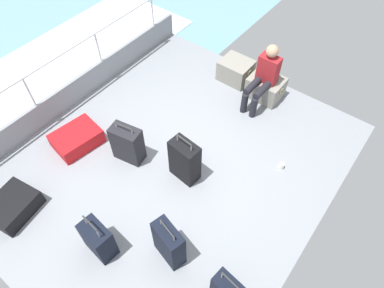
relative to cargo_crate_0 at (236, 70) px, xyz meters
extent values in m
cube|color=gray|center=(0.30, -2.19, -0.23)|extent=(4.40, 5.20, 0.06)
cube|color=gray|center=(-1.87, -2.19, 0.03)|extent=(0.06, 5.20, 0.45)
cylinder|color=silver|center=(-1.87, -2.88, 0.30)|extent=(0.04, 0.04, 1.00)
cylinder|color=silver|center=(-1.87, -1.50, 0.30)|extent=(0.04, 0.04, 1.00)
cylinder|color=silver|center=(-1.87, -0.11, 0.30)|extent=(0.04, 0.04, 1.00)
cylinder|color=silver|center=(-1.87, -2.19, 0.80)|extent=(0.04, 4.16, 0.04)
cube|color=white|center=(-3.30, -2.19, -0.54)|extent=(2.40, 7.28, 0.01)
cube|color=gray|center=(0.00, 0.00, 0.00)|extent=(0.55, 0.48, 0.39)
torus|color=tan|center=(-0.28, 0.00, 0.08)|extent=(0.02, 0.12, 0.12)
torus|color=tan|center=(0.28, 0.00, 0.08)|extent=(0.02, 0.12, 0.12)
cube|color=gray|center=(0.66, -0.06, 0.00)|extent=(0.58, 0.47, 0.38)
torus|color=tan|center=(0.36, -0.06, 0.07)|extent=(0.02, 0.12, 0.12)
torus|color=tan|center=(0.96, -0.06, 0.07)|extent=(0.02, 0.12, 0.12)
cube|color=maroon|center=(0.66, -0.11, 0.43)|extent=(0.34, 0.20, 0.48)
sphere|color=tan|center=(0.66, -0.11, 0.79)|extent=(0.20, 0.20, 0.20)
cylinder|color=black|center=(0.75, -0.41, 0.23)|extent=(0.12, 0.40, 0.12)
cylinder|color=black|center=(0.75, -0.61, 0.00)|extent=(0.11, 0.11, 0.38)
cylinder|color=black|center=(0.57, -0.41, 0.23)|extent=(0.12, 0.40, 0.12)
cylinder|color=black|center=(0.57, -0.61, 0.00)|extent=(0.11, 0.11, 0.38)
cube|color=red|center=(-1.12, -2.81, -0.07)|extent=(0.63, 0.78, 0.25)
cube|color=white|center=(-1.06, -2.46, 0.00)|extent=(0.05, 0.01, 0.08)
cylinder|color=#A5A8AD|center=(1.93, -3.32, 0.43)|extent=(0.02, 0.02, 0.13)
cylinder|color=#2D2D2D|center=(2.03, -3.33, 0.49)|extent=(0.23, 0.05, 0.02)
cube|color=silver|center=(2.05, -3.23, 0.22)|extent=(0.05, 0.01, 0.08)
cube|color=black|center=(0.45, -3.78, 0.08)|extent=(0.43, 0.28, 0.54)
cylinder|color=#A5A8AD|center=(0.33, -3.76, 0.44)|extent=(0.02, 0.02, 0.18)
cylinder|color=#A5A8AD|center=(0.57, -3.79, 0.44)|extent=(0.02, 0.02, 0.18)
cylinder|color=#2D2D2D|center=(0.45, -3.78, 0.53)|extent=(0.26, 0.05, 0.02)
cube|color=green|center=(0.46, -3.65, 0.17)|extent=(0.05, 0.01, 0.08)
cube|color=black|center=(-0.89, -4.13, -0.07)|extent=(0.60, 0.70, 0.25)
cube|color=green|center=(-0.94, -3.81, -0.01)|extent=(0.05, 0.01, 0.08)
cube|color=black|center=(-0.29, -2.50, 0.11)|extent=(0.48, 0.32, 0.62)
cylinder|color=#A5A8AD|center=(-0.42, -2.52, 0.47)|extent=(0.02, 0.02, 0.09)
cylinder|color=#A5A8AD|center=(-0.16, -2.47, 0.47)|extent=(0.02, 0.02, 0.09)
cylinder|color=#2D2D2D|center=(-0.29, -2.50, 0.51)|extent=(0.29, 0.07, 0.02)
cube|color=white|center=(-0.32, -2.37, 0.29)|extent=(0.05, 0.02, 0.08)
cube|color=black|center=(1.18, -3.30, 0.13)|extent=(0.46, 0.30, 0.65)
cylinder|color=#A5A8AD|center=(1.06, -3.27, 0.50)|extent=(0.02, 0.02, 0.08)
cylinder|color=#A5A8AD|center=(1.30, -3.33, 0.50)|extent=(0.02, 0.02, 0.08)
cylinder|color=#2D2D2D|center=(1.18, -3.30, 0.54)|extent=(0.27, 0.08, 0.02)
cube|color=white|center=(1.20, -3.20, 0.19)|extent=(0.05, 0.02, 0.08)
cube|color=black|center=(0.59, -2.25, 0.15)|extent=(0.44, 0.28, 0.70)
cylinder|color=#A5A8AD|center=(0.46, -2.23, 0.56)|extent=(0.02, 0.02, 0.12)
cylinder|color=#A5A8AD|center=(0.71, -2.26, 0.56)|extent=(0.02, 0.02, 0.12)
cylinder|color=#2D2D2D|center=(0.59, -2.25, 0.62)|extent=(0.27, 0.04, 0.02)
cube|color=white|center=(0.60, -2.12, 0.33)|extent=(0.05, 0.01, 0.08)
cylinder|color=white|center=(1.66, -1.27, -0.15)|extent=(0.08, 0.08, 0.10)
camera|label=1|loc=(2.39, -4.43, 4.10)|focal=32.31mm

